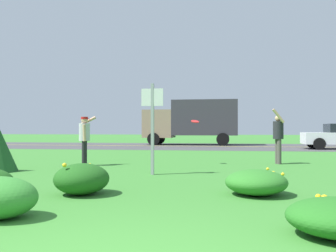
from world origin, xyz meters
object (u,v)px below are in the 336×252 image
(person_thrower_red_cap_gray_shirt, at_px, (85,136))
(person_catcher_dark_shirt, at_px, (278,135))
(sign_post_near_path, at_px, (152,119))
(frisbee_red, at_px, (195,122))
(box_truck_tan, at_px, (192,120))

(person_thrower_red_cap_gray_shirt, xyz_separation_m, person_catcher_dark_shirt, (6.12, 1.56, 0.03))
(sign_post_near_path, height_order, person_thrower_red_cap_gray_shirt, sign_post_near_path)
(person_thrower_red_cap_gray_shirt, bearing_deg, frisbee_red, 15.99)
(sign_post_near_path, bearing_deg, person_thrower_red_cap_gray_shirt, 142.81)
(person_thrower_red_cap_gray_shirt, height_order, frisbee_red, person_thrower_red_cap_gray_shirt)
(box_truck_tan, bearing_deg, person_catcher_dark_shirt, -73.69)
(person_thrower_red_cap_gray_shirt, height_order, person_catcher_dark_shirt, person_catcher_dark_shirt)
(person_catcher_dark_shirt, xyz_separation_m, frisbee_red, (-2.71, -0.58, 0.43))
(person_catcher_dark_shirt, height_order, frisbee_red, person_catcher_dark_shirt)
(person_thrower_red_cap_gray_shirt, height_order, box_truck_tan, box_truck_tan)
(sign_post_near_path, relative_size, frisbee_red, 8.49)
(frisbee_red, distance_m, box_truck_tan, 14.99)
(person_thrower_red_cap_gray_shirt, xyz_separation_m, frisbee_red, (3.41, 0.98, 0.46))
(frisbee_red, relative_size, box_truck_tan, 0.04)
(person_catcher_dark_shirt, xyz_separation_m, box_truck_tan, (-4.19, 14.32, 0.83))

